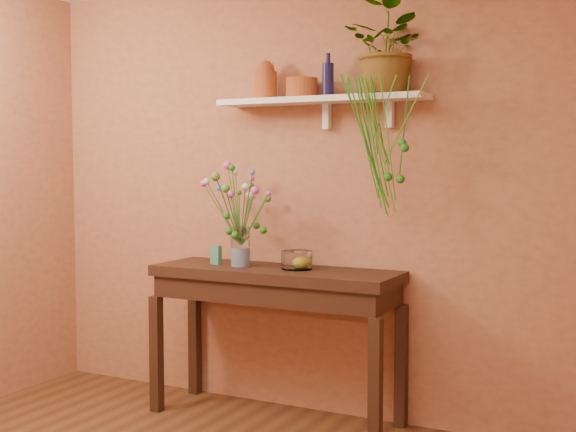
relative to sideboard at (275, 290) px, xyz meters
The scene contains 13 objects.
room 1.84m from the sideboard, 83.94° to the right, with size 4.04×4.04×2.70m.
sideboard is the anchor object (origin of this frame).
wall_shelf 1.16m from the sideboard, 29.46° to the left, with size 1.30×0.24×0.19m.
terracotta_jug 1.28m from the sideboard, 135.45° to the left, with size 0.17×0.17×0.23m.
terracotta_pot 1.22m from the sideboard, 48.62° to the left, with size 0.19×0.19×0.12m, color #A45423.
blue_bottle 1.29m from the sideboard, 26.00° to the left, with size 0.09×0.09×0.25m.
spider_plant 1.56m from the sideboard, ahead, with size 0.46×0.40×0.51m, color #236F17.
plant_fronds 1.11m from the sideboard, ahead, with size 0.48×0.35×0.77m.
glass_vase 0.33m from the sideboard, behind, with size 0.12×0.12×0.24m.
bouquet 0.60m from the sideboard, behind, with size 0.50×0.49×0.51m.
glass_bowl 0.23m from the sideboard, ahead, with size 0.18×0.18×0.11m.
lemon 0.24m from the sideboard, 13.21° to the left, with size 0.08×0.08×0.08m, color yellow.
carton 0.45m from the sideboard, behind, with size 0.06×0.04×0.12m, color #2D6A8A.
Camera 1 is at (1.97, -2.28, 1.55)m, focal length 47.87 mm.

